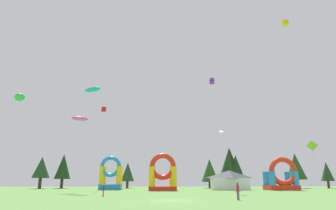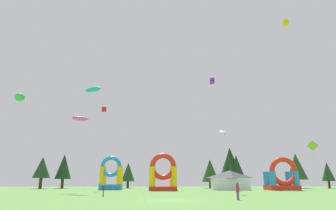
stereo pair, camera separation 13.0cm
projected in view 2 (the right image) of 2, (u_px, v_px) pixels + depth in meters
The scene contains 23 objects.
ground_plane at pixel (171, 200), 30.57m from camera, with size 120.00×120.00×0.00m, color #5B8C42.
kite_white_parafoil at pixel (222, 132), 60.64m from camera, with size 2.63×6.47×12.60m.
kite_yellow_box at pixel (285, 23), 46.15m from camera, with size 8.55×0.82×26.80m.
kite_pink_parafoil at pixel (80, 119), 53.96m from camera, with size 5.78×3.67×13.66m.
kite_red_box at pixel (104, 110), 63.88m from camera, with size 2.88×3.54×17.64m.
kite_green_parafoil at pixel (20, 97), 39.30m from camera, with size 2.62×3.84×13.45m.
kite_lime_diamond at pixel (313, 147), 42.09m from camera, with size 1.26×2.13×7.35m.
kite_purple_box at pixel (212, 81), 55.35m from camera, with size 1.63×8.58×20.95m.
kite_cyan_parafoil at pixel (93, 90), 55.37m from camera, with size 6.91×2.85×19.47m.
person_far_side at pixel (103, 189), 37.79m from camera, with size 0.35×0.35×1.58m.
person_left_edge at pixel (238, 189), 31.21m from camera, with size 0.44×0.44×1.86m.
inflatable_red_slide at pixel (111, 177), 62.64m from camera, with size 4.68×3.72×7.08m.
inflatable_blue_arch at pixel (163, 176), 57.83m from camera, with size 5.50×4.55×7.24m.
inflatable_yellow_castle at pixel (282, 179), 59.33m from camera, with size 6.07×4.60×6.63m.
festival_tent at pixel (230, 180), 60.76m from camera, with size 7.32×4.29×3.98m.
tree_row_0 at pixel (42, 168), 69.99m from camera, with size 4.09×4.09×7.49m.
tree_row_1 at pixel (64, 167), 72.25m from camera, with size 3.91×3.91×8.32m.
tree_row_2 at pixel (128, 172), 73.77m from camera, with size 3.44×3.44×6.28m.
tree_row_3 at pixel (210, 171), 73.73m from camera, with size 4.31×4.31×7.18m.
tree_row_4 at pixel (230, 163), 77.04m from camera, with size 5.83×5.83×10.47m.
tree_row_5 at pixel (236, 168), 75.46m from camera, with size 4.46×4.46×8.35m.
tree_row_6 at pixel (296, 166), 72.36m from camera, with size 4.91×4.91×8.53m.
tree_row_7 at pixel (328, 172), 72.61m from camera, with size 3.12×3.12×6.40m.
Camera 2 is at (-1.74, -32.07, 2.17)m, focal length 30.97 mm.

